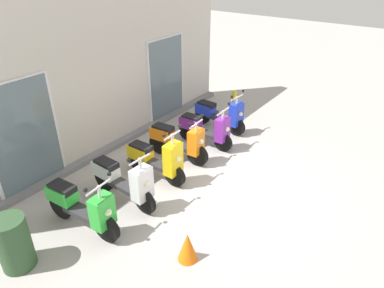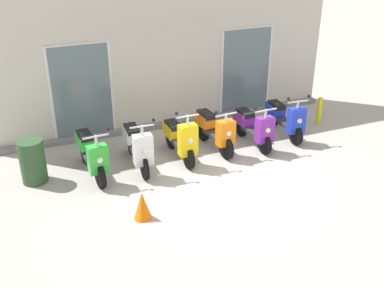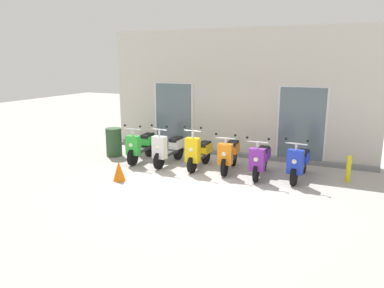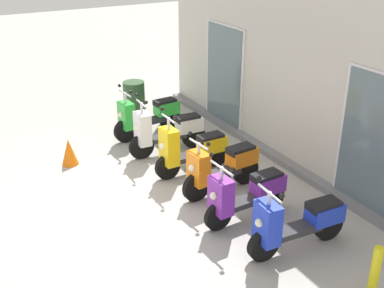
% 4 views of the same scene
% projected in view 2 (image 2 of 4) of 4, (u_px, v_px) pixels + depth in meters
% --- Properties ---
extents(ground_plane, '(40.00, 40.00, 0.00)m').
position_uv_depth(ground_plane, '(222.00, 181.00, 9.48)').
color(ground_plane, '#A8A39E').
extents(storefront_facade, '(8.68, 0.50, 4.01)m').
position_uv_depth(storefront_facade, '(166.00, 48.00, 11.28)').
color(storefront_facade, beige).
rests_on(storefront_facade, ground_plane).
extents(scooter_green, '(0.57, 1.62, 1.21)m').
position_uv_depth(scooter_green, '(91.00, 154.00, 9.50)').
color(scooter_green, black).
rests_on(scooter_green, ground_plane).
extents(scooter_white, '(0.55, 1.66, 1.28)m').
position_uv_depth(scooter_white, '(137.00, 145.00, 9.80)').
color(scooter_white, black).
rests_on(scooter_white, ground_plane).
extents(scooter_yellow, '(0.56, 1.52, 1.30)m').
position_uv_depth(scooter_yellow, '(180.00, 138.00, 10.15)').
color(scooter_yellow, black).
rests_on(scooter_yellow, ground_plane).
extents(scooter_orange, '(0.58, 1.57, 1.16)m').
position_uv_depth(scooter_orange, '(215.00, 130.00, 10.54)').
color(scooter_orange, black).
rests_on(scooter_orange, ground_plane).
extents(scooter_purple, '(0.61, 1.51, 1.17)m').
position_uv_depth(scooter_purple, '(253.00, 126.00, 10.74)').
color(scooter_purple, black).
rests_on(scooter_purple, ground_plane).
extents(scooter_blue, '(0.59, 1.60, 1.18)m').
position_uv_depth(scooter_blue, '(285.00, 118.00, 11.24)').
color(scooter_blue, black).
rests_on(scooter_blue, ground_plane).
extents(trash_bin, '(0.50, 0.50, 0.90)m').
position_uv_depth(trash_bin, '(33.00, 161.00, 9.26)').
color(trash_bin, '#2D4C2D').
rests_on(trash_bin, ground_plane).
extents(traffic_cone, '(0.32, 0.32, 0.52)m').
position_uv_depth(traffic_cone, '(142.00, 206.00, 8.21)').
color(traffic_cone, orange).
rests_on(traffic_cone, ground_plane).
extents(curb_bollard, '(0.12, 0.12, 0.70)m').
position_uv_depth(curb_bollard, '(319.00, 111.00, 11.90)').
color(curb_bollard, yellow).
rests_on(curb_bollard, ground_plane).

